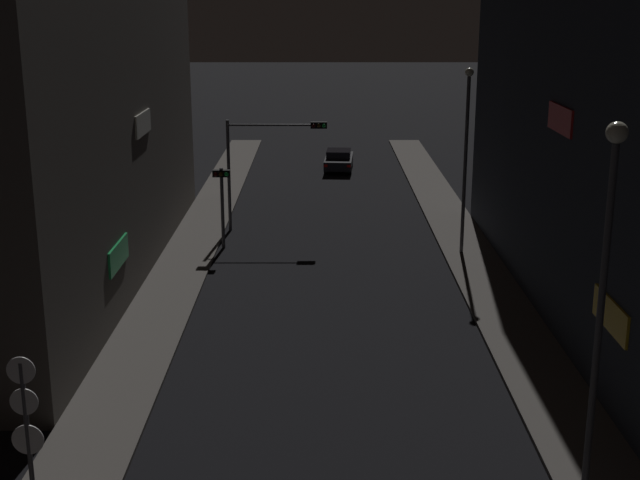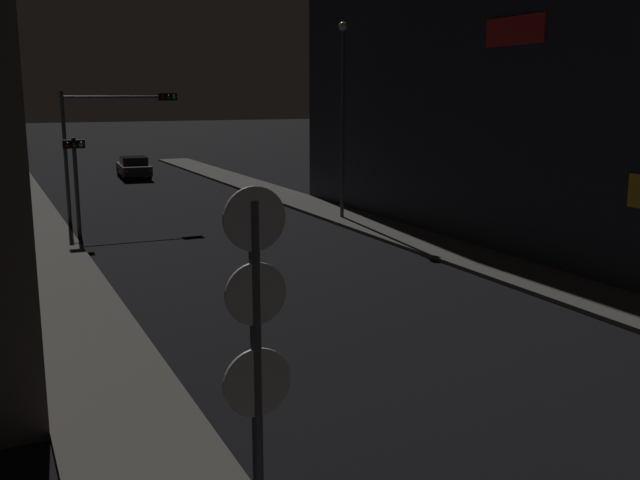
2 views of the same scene
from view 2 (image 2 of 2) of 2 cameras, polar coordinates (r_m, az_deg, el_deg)
name	(u,v)px [view 2 (image 2 of 2)]	position (r m, az deg, el deg)	size (l,w,h in m)	color
sidewalk_left	(41,239)	(29.28, -20.92, 0.04)	(2.41, 63.21, 0.13)	#5B5651
sidewalk_right	(345,216)	(32.67, 1.93, 1.90)	(2.41, 63.21, 0.13)	#5B5651
building_facade_right	(609,15)	(27.65, 21.63, 15.99)	(7.95, 32.10, 16.06)	#282D38
far_car	(134,167)	(49.25, -14.33, 5.53)	(2.09, 4.56, 1.42)	black
traffic_light_overhead	(109,127)	(32.96, -16.13, 8.47)	(4.92, 0.41, 5.54)	#47474C
traffic_light_left_kerb	(75,166)	(29.64, -18.56, 5.51)	(0.80, 0.42, 3.79)	#47474C
sign_pole_left	(257,388)	(6.65, -4.94, -11.41)	(0.64, 0.10, 4.53)	#47474C
street_lamp_far_block	(343,105)	(31.62, 1.78, 10.47)	(0.38, 0.38, 8.24)	#47474C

